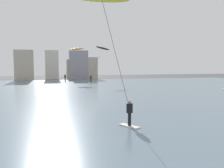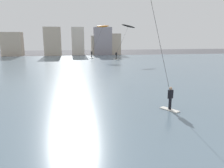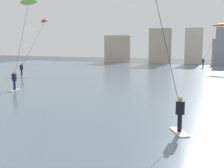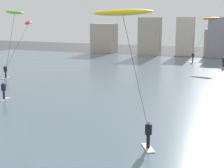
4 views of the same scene
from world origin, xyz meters
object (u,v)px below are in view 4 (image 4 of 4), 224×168
at_px(kitesurfer_orange, 209,23).
at_px(kitesurfer_red, 25,30).
at_px(kitesurfer_lime, 14,17).
at_px(kitesurfer_yellow, 125,23).

bearing_deg(kitesurfer_orange, kitesurfer_red, -129.77).
bearing_deg(kitesurfer_lime, kitesurfer_yellow, -31.23).
distance_m(kitesurfer_red, kitesurfer_orange, 28.92).
xyz_separation_m(kitesurfer_red, kitesurfer_yellow, (17.73, -15.11, 1.19)).
bearing_deg(kitesurfer_red, kitesurfer_orange, 50.23).
xyz_separation_m(kitesurfer_red, kitesurfer_orange, (18.50, 22.22, 0.48)).
xyz_separation_m(kitesurfer_orange, kitesurfer_yellow, (-0.77, -37.33, 0.71)).
distance_m(kitesurfer_red, kitesurfer_yellow, 23.32).
relative_size(kitesurfer_red, kitesurfer_yellow, 0.89).
bearing_deg(kitesurfer_orange, kitesurfer_lime, -117.38).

